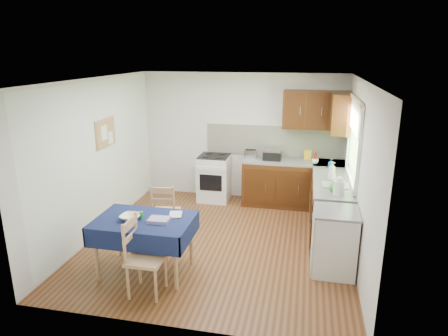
% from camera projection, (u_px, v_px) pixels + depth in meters
% --- Properties ---
extents(floor, '(4.20, 4.20, 0.00)m').
position_uv_depth(floor, '(219.00, 241.00, 6.30)').
color(floor, '#4A2913').
rests_on(floor, ground).
extents(ceiling, '(4.00, 4.20, 0.02)m').
position_uv_depth(ceiling, '(219.00, 80.00, 5.60)').
color(ceiling, white).
rests_on(ceiling, wall_back).
extents(wall_back, '(4.00, 0.02, 2.50)m').
position_uv_depth(wall_back, '(242.00, 137.00, 7.93)').
color(wall_back, silver).
rests_on(wall_back, ground).
extents(wall_front, '(4.00, 0.02, 2.50)m').
position_uv_depth(wall_front, '(173.00, 222.00, 3.98)').
color(wall_front, silver).
rests_on(wall_front, ground).
extents(wall_left, '(0.02, 4.20, 2.50)m').
position_uv_depth(wall_left, '(97.00, 158.00, 6.35)').
color(wall_left, white).
rests_on(wall_left, ground).
extents(wall_right, '(0.02, 4.20, 2.50)m').
position_uv_depth(wall_right, '(359.00, 173.00, 5.56)').
color(wall_right, silver).
rests_on(wall_right, ground).
extents(base_cabinets, '(1.90, 2.30, 0.86)m').
position_uv_depth(base_cabinets, '(309.00, 195.00, 7.10)').
color(base_cabinets, '#331309').
rests_on(base_cabinets, ground).
extents(worktop_back, '(1.90, 0.60, 0.04)m').
position_uv_depth(worktop_back, '(294.00, 162.00, 7.54)').
color(worktop_back, slate).
rests_on(worktop_back, base_cabinets).
extents(worktop_right, '(0.60, 1.70, 0.04)m').
position_uv_depth(worktop_right, '(332.00, 183.00, 6.33)').
color(worktop_right, slate).
rests_on(worktop_right, base_cabinets).
extents(worktop_corner, '(0.60, 0.60, 0.04)m').
position_uv_depth(worktop_corner, '(329.00, 163.00, 7.41)').
color(worktop_corner, slate).
rests_on(worktop_corner, base_cabinets).
extents(splashback, '(2.70, 0.02, 0.60)m').
position_uv_depth(splashback, '(275.00, 141.00, 7.80)').
color(splashback, white).
rests_on(splashback, wall_back).
extents(upper_cabinets, '(1.20, 0.85, 0.70)m').
position_uv_depth(upper_cabinets, '(323.00, 111.00, 7.17)').
color(upper_cabinets, '#331309').
rests_on(upper_cabinets, wall_back).
extents(stove, '(0.60, 0.61, 0.92)m').
position_uv_depth(stove, '(214.00, 178.00, 7.96)').
color(stove, silver).
rests_on(stove, ground).
extents(window, '(0.04, 1.48, 1.26)m').
position_uv_depth(window, '(354.00, 135.00, 6.11)').
color(window, '#345A25').
rests_on(window, wall_right).
extents(fridge, '(0.58, 0.60, 0.89)m').
position_uv_depth(fridge, '(334.00, 242.00, 5.33)').
color(fridge, silver).
rests_on(fridge, ground).
extents(corkboard, '(0.04, 0.62, 0.47)m').
position_uv_depth(corkboard, '(106.00, 133.00, 6.53)').
color(corkboard, tan).
rests_on(corkboard, wall_left).
extents(dining_table, '(1.27, 0.86, 0.77)m').
position_uv_depth(dining_table, '(144.00, 226.00, 5.26)').
color(dining_table, '#0F1C3E').
rests_on(dining_table, ground).
extents(chair_far, '(0.47, 0.47, 0.94)m').
position_uv_depth(chair_far, '(165.00, 211.00, 6.21)').
color(chair_far, tan).
rests_on(chair_far, ground).
extents(chair_near, '(0.44, 0.44, 0.98)m').
position_uv_depth(chair_near, '(142.00, 255.00, 4.83)').
color(chair_near, tan).
rests_on(chair_near, ground).
extents(toaster, '(0.24, 0.15, 0.18)m').
position_uv_depth(toaster, '(251.00, 154.00, 7.68)').
color(toaster, '#BABABF').
rests_on(toaster, worktop_back).
extents(sandwich_press, '(0.34, 0.29, 0.20)m').
position_uv_depth(sandwich_press, '(272.00, 155.00, 7.59)').
color(sandwich_press, black).
rests_on(sandwich_press, worktop_back).
extents(sauce_bottle, '(0.05, 0.05, 0.20)m').
position_uv_depth(sauce_bottle, '(315.00, 158.00, 7.32)').
color(sauce_bottle, '#B1140E').
rests_on(sauce_bottle, worktop_back).
extents(yellow_packet, '(0.15, 0.12, 0.18)m').
position_uv_depth(yellow_packet, '(308.00, 155.00, 7.59)').
color(yellow_packet, yellow).
rests_on(yellow_packet, worktop_back).
extents(dish_rack, '(0.40, 0.30, 0.19)m').
position_uv_depth(dish_rack, '(335.00, 184.00, 6.11)').
color(dish_rack, '#95959A').
rests_on(dish_rack, worktop_right).
extents(kettle, '(0.16, 0.16, 0.27)m').
position_uv_depth(kettle, '(339.00, 186.00, 5.72)').
color(kettle, silver).
rests_on(kettle, worktop_right).
extents(cup, '(0.17, 0.17, 0.10)m').
position_uv_depth(cup, '(315.00, 161.00, 7.30)').
color(cup, white).
rests_on(cup, worktop_back).
extents(soap_bottle_a, '(0.16, 0.16, 0.29)m').
position_uv_depth(soap_bottle_a, '(332.00, 171.00, 6.38)').
color(soap_bottle_a, silver).
rests_on(soap_bottle_a, worktop_right).
extents(soap_bottle_b, '(0.09, 0.09, 0.17)m').
position_uv_depth(soap_bottle_b, '(331.00, 164.00, 7.01)').
color(soap_bottle_b, '#1E5FB0').
rests_on(soap_bottle_b, worktop_right).
extents(soap_bottle_c, '(0.19, 0.19, 0.17)m').
position_uv_depth(soap_bottle_c, '(334.00, 186.00, 5.84)').
color(soap_bottle_c, green).
rests_on(soap_bottle_c, worktop_right).
extents(plate_bowl, '(0.28, 0.28, 0.06)m').
position_uv_depth(plate_bowl, '(130.00, 217.00, 5.21)').
color(plate_bowl, '#FAF0CD').
rests_on(plate_bowl, dining_table).
extents(book, '(0.22, 0.26, 0.02)m').
position_uv_depth(book, '(169.00, 215.00, 5.34)').
color(book, white).
rests_on(book, dining_table).
extents(spice_jar, '(0.05, 0.05, 0.10)m').
position_uv_depth(spice_jar, '(141.00, 215.00, 5.22)').
color(spice_jar, '#268C33').
rests_on(spice_jar, dining_table).
extents(tea_towel, '(0.27, 0.22, 0.05)m').
position_uv_depth(tea_towel, '(159.00, 220.00, 5.14)').
color(tea_towel, navy).
rests_on(tea_towel, dining_table).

